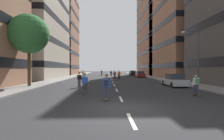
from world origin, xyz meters
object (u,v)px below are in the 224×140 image
streetlamp_right (195,52)px  skater_4 (102,72)px  street_tree_near (29,34)px  skater_3 (79,79)px  parked_car_mid (174,80)px  skater_9 (111,73)px  skater_1 (115,74)px  parked_car_far (140,74)px  skater_6 (106,85)px  parked_car_near (133,73)px  skater_7 (83,73)px  skater_8 (196,83)px  skater_2 (119,75)px  skater_5 (85,82)px  skater_0 (119,74)px

streetlamp_right → skater_4: size_ratio=3.65×
street_tree_near → skater_3: 7.89m
parked_car_mid → skater_9: bearing=106.4°
skater_1 → skater_9: bearing=92.4°
parked_car_far → street_tree_near: size_ratio=0.53×
parked_car_far → skater_6: skater_6 is taller
parked_car_near → parked_car_far: (0.00, -11.86, 0.00)m
skater_3 → skater_7: size_ratio=1.00×
skater_4 → skater_8: same height
skater_7 → skater_8: bearing=-68.2°
skater_2 → skater_3: bearing=-114.0°
skater_1 → skater_6: size_ratio=1.00×
skater_4 → skater_9: bearing=-71.3°
parked_car_far → skater_7: (-14.73, 5.55, 0.29)m
skater_6 → skater_4: bearing=92.0°
parked_car_near → street_tree_near: size_ratio=0.53×
skater_1 → skater_2: size_ratio=1.00×
streetlamp_right → street_tree_near: bearing=178.0°
skater_6 → skater_2: bearing=83.2°
skater_6 → skater_5: bearing=119.8°
parked_car_near → skater_1: (-6.61, -19.28, 0.32)m
streetlamp_right → skater_7: size_ratio=3.65×
streetlamp_right → skater_2: size_ratio=3.65×
skater_4 → skater_5: same height
street_tree_near → skater_3: size_ratio=4.70×
parked_car_mid → skater_4: bearing=107.0°
skater_1 → skater_4: 18.62m
skater_1 → parked_car_far: bearing=48.3°
parked_car_far → skater_7: 15.75m
parked_car_near → skater_4: skater_4 is taller
skater_0 → skater_4: (-4.08, 17.33, -0.03)m
parked_car_near → skater_5: (-10.21, -38.17, 0.29)m
skater_3 → skater_8: (10.19, -6.32, 0.00)m
skater_7 → parked_car_far: bearing=-20.6°
streetlamp_right → skater_6: bearing=-143.2°
skater_1 → skater_3: (-4.79, -14.47, 0.00)m
street_tree_near → skater_2: street_tree_near is taller
skater_5 → skater_9: 29.51m
skater_5 → skater_6: same height
skater_0 → skater_5: size_ratio=1.00×
parked_car_near → skater_2: (-5.91, -21.40, 0.29)m
skater_4 → street_tree_near: bearing=-103.3°
parked_car_near → skater_8: bearing=-91.7°
parked_car_mid → skater_5: (-10.21, -5.42, 0.29)m
parked_car_mid → skater_3: 11.45m
skater_1 → skater_2: (0.70, -2.13, -0.03)m
parked_car_far → skater_4: skater_4 is taller
parked_car_far → skater_0: skater_0 is taller
parked_car_near → street_tree_near: bearing=-117.6°
street_tree_near → skater_9: street_tree_near is taller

